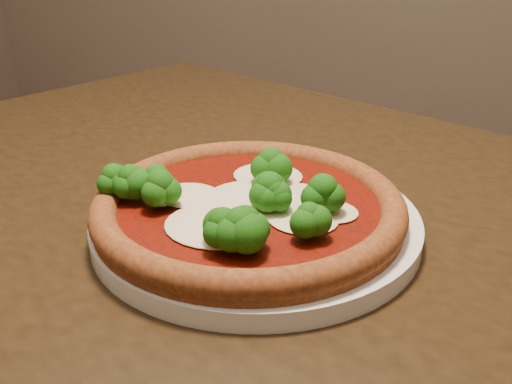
% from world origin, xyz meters
% --- Properties ---
extents(dining_table, '(1.40, 1.22, 0.75)m').
position_xyz_m(dining_table, '(0.24, -0.09, 0.65)').
color(dining_table, black).
rests_on(dining_table, floor).
extents(plate, '(0.31, 0.31, 0.02)m').
position_xyz_m(plate, '(0.26, -0.11, 0.76)').
color(plate, silver).
rests_on(plate, dining_table).
extents(pizza, '(0.29, 0.29, 0.06)m').
position_xyz_m(pizza, '(0.26, -0.12, 0.78)').
color(pizza, brown).
rests_on(pizza, plate).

